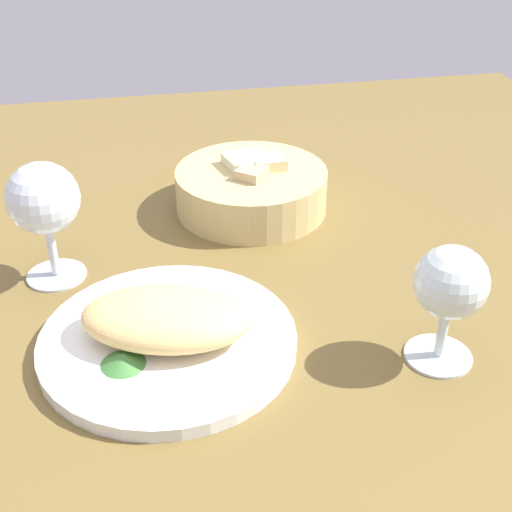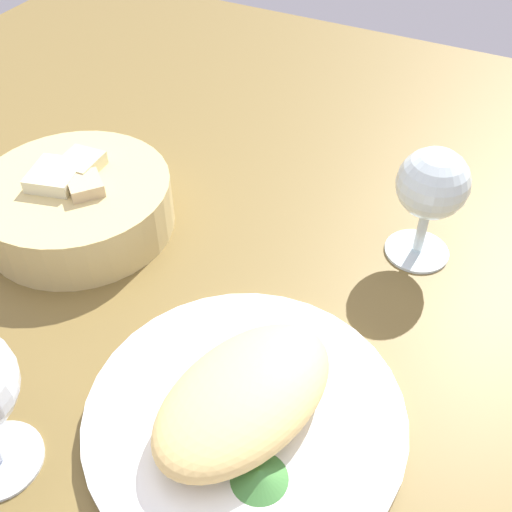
{
  "view_description": "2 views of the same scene",
  "coord_description": "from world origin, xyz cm",
  "px_view_note": "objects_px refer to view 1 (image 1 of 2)",
  "views": [
    {
      "loc": [
        -7.06,
        -59.85,
        44.3
      ],
      "look_at": [
        5.34,
        3.12,
        4.15
      ],
      "focal_mm": 49.04,
      "sensor_mm": 36.0,
      "label": 1
    },
    {
      "loc": [
        -28.64,
        -18.07,
        43.55
      ],
      "look_at": [
        8.9,
        0.8,
        3.73
      ],
      "focal_mm": 43.41,
      "sensor_mm": 36.0,
      "label": 2
    }
  ],
  "objects_px": {
    "bread_basket": "(251,188)",
    "wine_glass_near": "(450,288)",
    "plate": "(168,341)",
    "wine_glass_far": "(44,203)"
  },
  "relations": [
    {
      "from": "bread_basket",
      "to": "wine_glass_near",
      "type": "height_order",
      "value": "wine_glass_near"
    },
    {
      "from": "plate",
      "to": "wine_glass_far",
      "type": "distance_m",
      "value": 0.21
    },
    {
      "from": "wine_glass_near",
      "to": "wine_glass_far",
      "type": "bearing_deg",
      "value": 149.57
    },
    {
      "from": "bread_basket",
      "to": "wine_glass_far",
      "type": "relative_size",
      "value": 1.42
    },
    {
      "from": "plate",
      "to": "wine_glass_near",
      "type": "relative_size",
      "value": 2.08
    },
    {
      "from": "plate",
      "to": "bread_basket",
      "type": "distance_m",
      "value": 0.3
    },
    {
      "from": "bread_basket",
      "to": "wine_glass_far",
      "type": "height_order",
      "value": "wine_glass_far"
    },
    {
      "from": "bread_basket",
      "to": "wine_glass_far",
      "type": "distance_m",
      "value": 0.28
    },
    {
      "from": "wine_glass_near",
      "to": "plate",
      "type": "bearing_deg",
      "value": 165.39
    },
    {
      "from": "bread_basket",
      "to": "wine_glass_far",
      "type": "bearing_deg",
      "value": -154.58
    }
  ]
}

